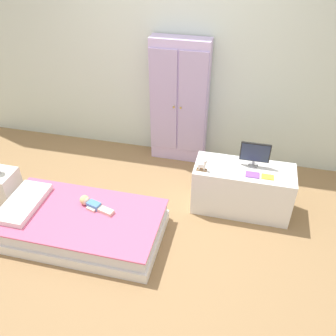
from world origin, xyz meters
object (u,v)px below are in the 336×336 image
(tv_stand, at_px, (242,189))
(rocking_horse_toy, at_px, (203,165))
(nightstand, at_px, (2,187))
(book_yellow, at_px, (268,177))
(book_purple, at_px, (252,175))
(doll, at_px, (90,203))
(wardrobe, at_px, (179,103))
(bed, at_px, (81,225))
(tv_monitor, at_px, (255,153))

(tv_stand, bearing_deg, rocking_horse_toy, -162.87)
(nightstand, xyz_separation_m, book_yellow, (2.79, 0.39, 0.35))
(tv_stand, bearing_deg, book_purple, -51.35)
(doll, relative_size, book_yellow, 3.24)
(tv_stand, height_order, book_yellow, book_yellow)
(wardrobe, xyz_separation_m, tv_stand, (0.87, -0.83, -0.51))
(doll, relative_size, book_purple, 2.86)
(nightstand, distance_m, book_purple, 2.70)
(doll, distance_m, nightstand, 1.13)
(doll, bearing_deg, bed, -111.72)
(tv_monitor, bearing_deg, wardrobe, 141.06)
(tv_stand, bearing_deg, wardrobe, 136.14)
(doll, distance_m, rocking_horse_toy, 1.18)
(wardrobe, relative_size, rocking_horse_toy, 12.05)
(book_purple, bearing_deg, doll, -161.12)
(wardrobe, height_order, book_yellow, wardrobe)
(wardrobe, distance_m, book_purple, 1.34)
(tv_stand, xyz_separation_m, book_purple, (0.08, -0.10, 0.27))
(rocking_horse_toy, bearing_deg, nightstand, -170.61)
(bed, relative_size, doll, 4.13)
(tv_stand, distance_m, book_yellow, 0.37)
(doll, distance_m, book_yellow, 1.77)
(bed, height_order, tv_monitor, tv_monitor)
(rocking_horse_toy, xyz_separation_m, book_purple, (0.49, 0.03, -0.06))
(tv_stand, height_order, rocking_horse_toy, rocking_horse_toy)
(tv_monitor, relative_size, rocking_horse_toy, 2.32)
(tv_monitor, bearing_deg, doll, -155.64)
(wardrobe, height_order, tv_stand, wardrobe)
(book_yellow, bearing_deg, rocking_horse_toy, -177.07)
(bed, height_order, nightstand, nightstand)
(book_yellow, bearing_deg, book_purple, 180.00)
(bed, relative_size, wardrobe, 1.03)
(bed, relative_size, book_purple, 11.80)
(book_purple, bearing_deg, rocking_horse_toy, -176.20)
(tv_stand, relative_size, tv_monitor, 3.44)
(nightstand, bearing_deg, doll, -6.89)
(tv_monitor, bearing_deg, book_purple, -89.13)
(tv_stand, relative_size, rocking_horse_toy, 7.97)
(bed, distance_m, wardrobe, 1.84)
(bed, height_order, tv_stand, tv_stand)
(book_purple, bearing_deg, tv_monitor, 90.87)
(tv_monitor, height_order, book_purple, tv_monitor)
(nightstand, relative_size, book_yellow, 3.20)
(wardrobe, xyz_separation_m, rocking_horse_toy, (0.45, -0.96, -0.17))
(wardrobe, xyz_separation_m, book_purple, (0.94, -0.93, -0.23))
(tv_monitor, bearing_deg, book_yellow, -48.27)
(tv_monitor, xyz_separation_m, rocking_horse_toy, (-0.49, -0.20, -0.09))
(doll, xyz_separation_m, rocking_horse_toy, (1.04, 0.49, 0.29))
(tv_monitor, height_order, rocking_horse_toy, tv_monitor)
(nightstand, relative_size, tv_stand, 0.37)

